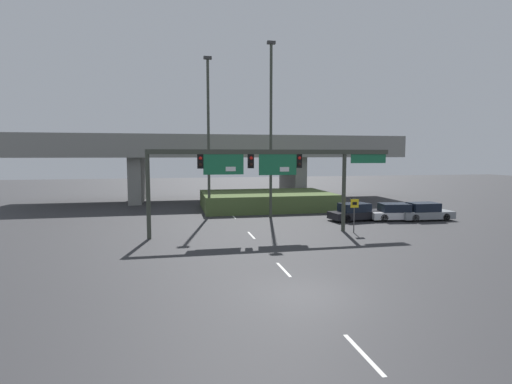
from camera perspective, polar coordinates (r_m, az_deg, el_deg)
The scene contains 11 objects.
ground_plane at distance 16.54m, azimuth 7.21°, elevation -14.22°, with size 160.00×160.00×0.00m, color #2D2D30.
lane_markings at distance 31.54m, azimuth -2.09°, elevation -4.70°, with size 0.14×43.99×0.01m.
signal_gantry at distance 27.32m, azimuth 1.41°, elevation 3.87°, with size 17.03×0.44×5.86m.
speed_limit_sign at distance 28.92m, azimuth 13.87°, elevation -2.58°, with size 0.60×0.11×2.45m.
highway_light_pole_near at distance 34.77m, azimuth 2.14°, elevation 9.31°, with size 0.70×0.36×15.04m.
highway_light_pole_far at distance 35.76m, azimuth -6.81°, elevation 8.31°, with size 0.70×0.36×13.98m.
overpass_bridge at distance 48.41m, azimuth -5.51°, elevation 5.42°, with size 44.22×9.28×7.70m.
grass_embankment at distance 40.84m, azimuth 1.43°, elevation -1.20°, with size 12.89×8.56×1.66m.
parked_sedan_near_right at distance 34.59m, azimuth 14.02°, elevation -2.85°, with size 4.75×2.41×1.44m.
parked_sedan_mid_right at distance 35.66m, azimuth 19.30°, elevation -2.76°, with size 4.68×2.38×1.41m.
parked_sedan_far_right at distance 36.58m, azimuth 22.93°, elevation -2.65°, with size 4.57×1.90×1.47m.
Camera 1 is at (-5.04, -14.74, 5.55)m, focal length 28.00 mm.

